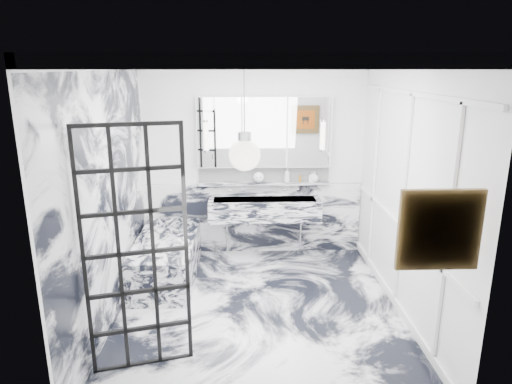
{
  "coord_description": "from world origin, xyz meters",
  "views": [
    {
      "loc": [
        -0.18,
        -4.71,
        2.72
      ],
      "look_at": [
        -0.01,
        0.5,
        1.28
      ],
      "focal_mm": 32.0,
      "sensor_mm": 36.0,
      "label": 1
    }
  ],
  "objects_px": {
    "trough_sink": "(264,209)",
    "bathtub": "(167,258)",
    "crittall_door": "(136,253)",
    "mirror_cabinet": "(264,132)"
  },
  "relations": [
    {
      "from": "crittall_door",
      "to": "bathtub",
      "type": "relative_size",
      "value": 1.37
    },
    {
      "from": "trough_sink",
      "to": "bathtub",
      "type": "distance_m",
      "value": 1.55
    },
    {
      "from": "trough_sink",
      "to": "mirror_cabinet",
      "type": "distance_m",
      "value": 1.1
    },
    {
      "from": "crittall_door",
      "to": "bathtub",
      "type": "xyz_separation_m",
      "value": [
        -0.06,
        1.84,
        -0.86
      ]
    },
    {
      "from": "crittall_door",
      "to": "trough_sink",
      "type": "xyz_separation_m",
      "value": [
        1.26,
        2.5,
        -0.4
      ]
    },
    {
      "from": "trough_sink",
      "to": "bathtub",
      "type": "height_order",
      "value": "trough_sink"
    },
    {
      "from": "trough_sink",
      "to": "bathtub",
      "type": "relative_size",
      "value": 0.97
    },
    {
      "from": "crittall_door",
      "to": "trough_sink",
      "type": "relative_size",
      "value": 1.41
    },
    {
      "from": "mirror_cabinet",
      "to": "bathtub",
      "type": "distance_m",
      "value": 2.2
    },
    {
      "from": "mirror_cabinet",
      "to": "trough_sink",
      "type": "bearing_deg",
      "value": -90.0
    }
  ]
}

